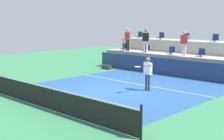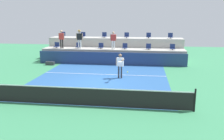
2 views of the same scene
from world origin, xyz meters
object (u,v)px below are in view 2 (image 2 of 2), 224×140
(stadium_chair_lower_right, at_px, (148,47))
(stadium_chair_lower_far_right, at_px, (173,47))
(spectator_with_hat, at_px, (79,37))
(stadium_chair_upper_far_right, at_px, (170,36))
(tennis_ball, at_px, (127,72))
(stadium_chair_lower_mid_right, at_px, (125,47))
(stadium_chair_upper_left, at_px, (83,35))
(stadium_chair_lower_mid_left, at_px, (101,46))
(tennis_player, at_px, (120,63))
(stadium_chair_upper_right, at_px, (149,36))
(spectator_leaning_on_rail, at_px, (113,39))
(stadium_chair_upper_far_left, at_px, (63,35))
(equipment_bag, at_px, (50,63))
(stadium_chair_lower_left, at_px, (78,46))
(stadium_chair_upper_mid_left, at_px, (104,35))
(stadium_chair_upper_mid_right, at_px, (127,36))
(stadium_chair_lower_far_left, at_px, (57,45))
(spectator_in_white, at_px, (61,37))

(stadium_chair_lower_right, xyz_separation_m, stadium_chair_lower_far_right, (2.11, 0.00, 0.00))
(stadium_chair_lower_far_right, distance_m, spectator_with_hat, 8.40)
(stadium_chair_upper_far_right, xyz_separation_m, tennis_ball, (-3.34, -9.87, -1.32))
(stadium_chair_lower_mid_right, height_order, stadium_chair_upper_far_right, stadium_chair_upper_far_right)
(stadium_chair_upper_far_right, bearing_deg, stadium_chair_upper_left, 180.00)
(stadium_chair_lower_mid_left, bearing_deg, tennis_player, -67.63)
(stadium_chair_upper_right, relative_size, spectator_leaning_on_rail, 0.33)
(stadium_chair_upper_far_left, bearing_deg, tennis_ball, -53.63)
(stadium_chair_upper_far_left, xyz_separation_m, equipment_bag, (0.06, -3.88, -2.16))
(stadium_chair_lower_left, height_order, tennis_ball, stadium_chair_lower_left)
(stadium_chair_lower_mid_right, relative_size, stadium_chair_upper_mid_left, 1.00)
(stadium_chair_lower_mid_right, xyz_separation_m, stadium_chair_upper_mid_left, (-2.20, 1.80, 0.85))
(stadium_chair_upper_right, bearing_deg, stadium_chair_upper_mid_left, 180.00)
(equipment_bag, bearing_deg, tennis_ball, -39.74)
(spectator_with_hat, bearing_deg, stadium_chair_upper_mid_right, 27.87)
(stadium_chair_upper_far_left, relative_size, spectator_leaning_on_rail, 0.33)
(stadium_chair_lower_far_right, bearing_deg, stadium_chair_lower_far_left, 180.00)
(stadium_chair_lower_mid_right, relative_size, stadium_chair_upper_left, 1.00)
(spectator_in_white, distance_m, spectator_with_hat, 1.70)
(stadium_chair_upper_mid_right, bearing_deg, stadium_chair_upper_far_right, 0.00)
(stadium_chair_lower_far_right, distance_m, stadium_chair_upper_mid_right, 4.67)
(stadium_chair_lower_far_right, relative_size, stadium_chair_upper_far_right, 1.00)
(stadium_chair_lower_mid_right, bearing_deg, tennis_player, -88.36)
(stadium_chair_upper_left, bearing_deg, stadium_chair_upper_far_left, 180.00)
(stadium_chair_lower_mid_right, distance_m, spectator_with_hat, 4.22)
(stadium_chair_upper_far_left, relative_size, equipment_bag, 0.68)
(stadium_chair_upper_left, height_order, stadium_chair_upper_mid_left, same)
(stadium_chair_upper_far_right, relative_size, tennis_ball, 7.65)
(stadium_chair_upper_far_right, height_order, tennis_ball, stadium_chair_upper_far_right)
(spectator_with_hat, bearing_deg, spectator_in_white, 180.00)
(stadium_chair_lower_far_right, height_order, spectator_in_white, spectator_in_white)
(stadium_chair_upper_mid_left, bearing_deg, stadium_chair_lower_far_right, -15.63)
(stadium_chair_lower_mid_right, relative_size, tennis_ball, 7.65)
(stadium_chair_lower_far_right, distance_m, spectator_leaning_on_rail, 5.31)
(stadium_chair_upper_right, xyz_separation_m, tennis_player, (-1.96, -7.59, -1.27))
(tennis_ball, bearing_deg, stadium_chair_upper_far_left, 126.37)
(stadium_chair_upper_far_left, distance_m, equipment_bag, 4.44)
(stadium_chair_upper_far_right, height_order, spectator_leaning_on_rail, spectator_leaning_on_rail)
(stadium_chair_lower_mid_left, distance_m, spectator_in_white, 3.71)
(stadium_chair_upper_far_right, distance_m, spectator_with_hat, 8.59)
(stadium_chair_lower_right, height_order, stadium_chair_upper_far_left, stadium_chair_upper_far_left)
(stadium_chair_lower_mid_right, bearing_deg, spectator_leaning_on_rail, -159.34)
(stadium_chair_upper_right, distance_m, spectator_in_white, 8.24)
(stadium_chair_lower_far_left, xyz_separation_m, stadium_chair_upper_left, (2.12, 1.80, 0.85))
(stadium_chair_upper_far_right, bearing_deg, stadium_chair_lower_far_right, -88.47)
(stadium_chair_upper_mid_left, xyz_separation_m, equipment_bag, (-4.16, -3.88, -2.16))
(stadium_chair_lower_right, distance_m, equipment_bag, 8.84)
(spectator_with_hat, relative_size, tennis_ball, 25.26)
(stadium_chair_lower_left, xyz_separation_m, spectator_in_white, (-1.47, -0.38, 0.79))
(stadium_chair_lower_left, distance_m, stadium_chair_upper_far_left, 2.88)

